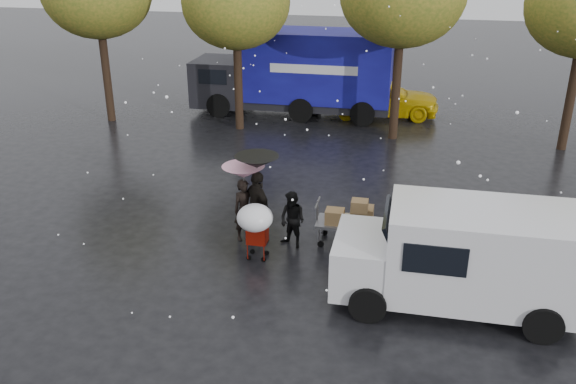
% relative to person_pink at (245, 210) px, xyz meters
% --- Properties ---
extents(ground, '(90.00, 90.00, 0.00)m').
position_rel_person_pink_xyz_m(ground, '(0.76, -0.96, -0.80)').
color(ground, black).
rests_on(ground, ground).
extents(person_pink, '(0.70, 0.67, 1.60)m').
position_rel_person_pink_xyz_m(person_pink, '(0.00, 0.00, 0.00)').
color(person_pink, black).
rests_on(person_pink, ground).
extents(person_middle, '(0.87, 0.80, 1.44)m').
position_rel_person_pink_xyz_m(person_middle, '(1.25, -0.14, -0.08)').
color(person_middle, black).
rests_on(person_middle, ground).
extents(person_black, '(1.11, 1.09, 1.88)m').
position_rel_person_pink_xyz_m(person_black, '(0.36, -0.07, 0.14)').
color(person_black, black).
rests_on(person_black, ground).
extents(umbrella_pink, '(1.05, 1.05, 1.98)m').
position_rel_person_pink_xyz_m(umbrella_pink, '(0.00, 0.00, 1.02)').
color(umbrella_pink, '#4C4C4C').
rests_on(umbrella_pink, ground).
extents(umbrella_black, '(1.08, 1.08, 2.29)m').
position_rel_person_pink_xyz_m(umbrella_black, '(0.36, -0.07, 1.33)').
color(umbrella_black, '#4C4C4C').
rests_on(umbrella_black, ground).
extents(vendor_cart, '(1.52, 0.80, 1.27)m').
position_rel_person_pink_xyz_m(vendor_cart, '(2.63, 0.27, -0.08)').
color(vendor_cart, slate).
rests_on(vendor_cart, ground).
extents(shopping_cart, '(0.84, 0.84, 1.46)m').
position_rel_person_pink_xyz_m(shopping_cart, '(0.56, -1.04, 0.26)').
color(shopping_cart, '#A81609').
rests_on(shopping_cart, ground).
extents(white_van, '(4.91, 2.18, 2.20)m').
position_rel_person_pink_xyz_m(white_van, '(5.16, -1.95, 0.36)').
color(white_van, white).
rests_on(white_van, ground).
extents(blue_truck, '(8.30, 2.60, 3.50)m').
position_rel_person_pink_xyz_m(blue_truck, '(-0.87, 11.55, 0.96)').
color(blue_truck, '#100C66').
rests_on(blue_truck, ground).
extents(box_ground_near, '(0.55, 0.50, 0.41)m').
position_rel_person_pink_xyz_m(box_ground_near, '(3.88, -0.63, -0.60)').
color(box_ground_near, olive).
rests_on(box_ground_near, ground).
extents(box_ground_far, '(0.56, 0.49, 0.37)m').
position_rel_person_pink_xyz_m(box_ground_far, '(3.58, 0.37, -0.62)').
color(box_ground_far, olive).
rests_on(box_ground_far, ground).
extents(yellow_taxi, '(5.05, 2.39, 1.67)m').
position_rel_person_pink_xyz_m(yellow_taxi, '(2.50, 11.97, 0.03)').
color(yellow_taxi, '#DFB80B').
rests_on(yellow_taxi, ground).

